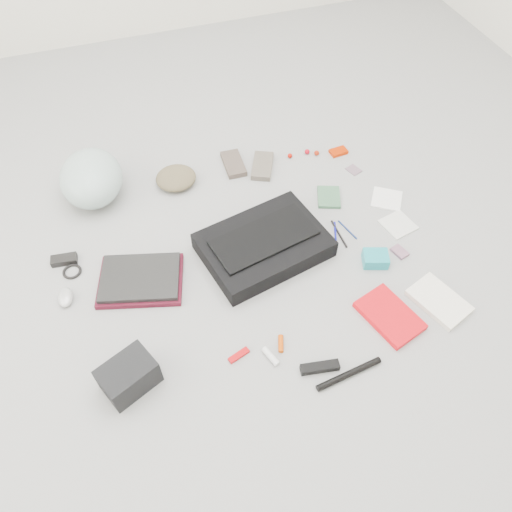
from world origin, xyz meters
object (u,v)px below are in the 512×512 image
object	(u,v)px
messenger_bag	(264,245)
camera_bag	(129,376)
laptop	(140,277)
bike_helmet	(91,178)
accordion_wallet	(375,259)
book_red	(390,316)

from	to	relation	value
messenger_bag	camera_bag	bearing A→B (deg)	-159.09
laptop	camera_bag	world-z (taller)	camera_bag
laptop	bike_helmet	world-z (taller)	bike_helmet
laptop	accordion_wallet	world-z (taller)	accordion_wallet
book_red	laptop	bearing A→B (deg)	134.90
messenger_bag	bike_helmet	size ratio (longest dim) A/B	1.44
bike_helmet	book_red	bearing A→B (deg)	-39.73
messenger_bag	camera_bag	world-z (taller)	camera_bag
laptop	camera_bag	bearing A→B (deg)	-89.22
laptop	camera_bag	size ratio (longest dim) A/B	1.68
camera_bag	accordion_wallet	distance (m)	1.07
book_red	camera_bag	bearing A→B (deg)	160.40
laptop	camera_bag	xyz separation A→B (m)	(-0.11, -0.42, 0.03)
camera_bag	messenger_bag	bearing A→B (deg)	9.63
messenger_bag	accordion_wallet	world-z (taller)	messenger_bag
messenger_bag	accordion_wallet	bearing A→B (deg)	-38.30
messenger_bag	bike_helmet	bearing A→B (deg)	125.40
messenger_bag	accordion_wallet	distance (m)	0.46
camera_bag	laptop	bearing A→B (deg)	51.63
camera_bag	accordion_wallet	size ratio (longest dim) A/B	1.82
laptop	messenger_bag	bearing A→B (deg)	14.88
accordion_wallet	book_red	bearing A→B (deg)	-86.37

